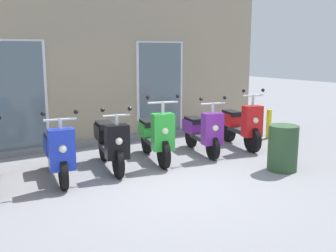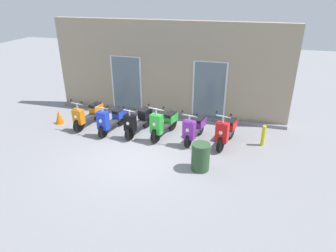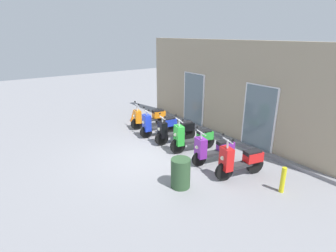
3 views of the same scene
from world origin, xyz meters
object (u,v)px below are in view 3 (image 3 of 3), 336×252
object	(u,v)px
scooter_orange	(149,117)
scooter_purple	(213,149)
scooter_black	(175,130)
curb_bollard	(283,180)
scooter_blue	(158,124)
traffic_cone	(133,116)
scooter_red	(240,161)
trash_bin	(181,173)
scooter_green	(192,138)

from	to	relation	value
scooter_orange	scooter_purple	world-z (taller)	scooter_purple
scooter_black	curb_bollard	distance (m)	4.24
scooter_blue	scooter_orange	bearing A→B (deg)	169.16
curb_bollard	traffic_cone	world-z (taller)	curb_bollard
scooter_blue	scooter_black	bearing A→B (deg)	5.86
scooter_black	curb_bollard	xyz separation A→B (m)	(4.23, 0.26, -0.14)
curb_bollard	scooter_purple	bearing A→B (deg)	-172.61
scooter_orange	scooter_red	distance (m)	5.07
scooter_orange	trash_bin	distance (m)	4.87
scooter_green	scooter_purple	size ratio (longest dim) A/B	1.10
trash_bin	scooter_black	bearing A→B (deg)	145.86
scooter_orange	scooter_purple	xyz separation A→B (m)	(4.02, -0.13, 0.00)
scooter_purple	traffic_cone	xyz separation A→B (m)	(-5.22, 0.02, -0.21)
scooter_purple	scooter_red	distance (m)	1.05
scooter_green	curb_bollard	xyz separation A→B (m)	(3.30, 0.24, -0.14)
scooter_blue	traffic_cone	world-z (taller)	scooter_blue
scooter_black	curb_bollard	size ratio (longest dim) A/B	2.32
scooter_green	scooter_purple	bearing A→B (deg)	-2.72
scooter_orange	scooter_blue	bearing A→B (deg)	-10.84
scooter_red	curb_bollard	xyz separation A→B (m)	(1.17, 0.29, -0.14)
scooter_blue	scooter_purple	bearing A→B (deg)	1.37
scooter_orange	trash_bin	size ratio (longest dim) A/B	2.01
scooter_green	scooter_purple	distance (m)	1.08
scooter_blue	scooter_green	xyz separation A→B (m)	(1.91, 0.12, 0.02)
scooter_red	curb_bollard	world-z (taller)	scooter_red
scooter_green	scooter_red	world-z (taller)	scooter_green
scooter_purple	scooter_red	bearing A→B (deg)	-0.17
scooter_black	scooter_green	xyz separation A→B (m)	(0.93, 0.02, 0.00)
scooter_green	scooter_purple	xyz separation A→B (m)	(1.08, -0.05, -0.02)
scooter_orange	scooter_green	world-z (taller)	scooter_green
scooter_black	scooter_red	size ratio (longest dim) A/B	1.03
scooter_blue	scooter_purple	world-z (taller)	scooter_purple
scooter_green	traffic_cone	xyz separation A→B (m)	(-4.14, -0.03, -0.23)
traffic_cone	scooter_red	bearing A→B (deg)	-0.21
scooter_green	scooter_red	bearing A→B (deg)	-1.46
scooter_red	trash_bin	bearing A→B (deg)	-108.08
scooter_black	traffic_cone	distance (m)	3.22
scooter_black	traffic_cone	xyz separation A→B (m)	(-3.21, -0.01, -0.23)
scooter_purple	scooter_blue	bearing A→B (deg)	-178.63
trash_bin	scooter_purple	bearing A→B (deg)	106.66
scooter_red	traffic_cone	xyz separation A→B (m)	(-6.27, 0.02, -0.23)
traffic_cone	scooter_green	bearing A→B (deg)	0.43
trash_bin	curb_bollard	distance (m)	2.61
traffic_cone	curb_bollard	bearing A→B (deg)	2.06
curb_bollard	scooter_green	bearing A→B (deg)	-175.90
trash_bin	scooter_green	bearing A→B (deg)	132.47
scooter_blue	trash_bin	bearing A→B (deg)	-24.72
scooter_red	scooter_black	bearing A→B (deg)	179.41
scooter_orange	scooter_blue	xyz separation A→B (m)	(1.03, -0.20, 0.00)
scooter_red	trash_bin	distance (m)	1.76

